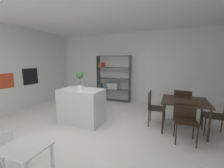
{
  "coord_description": "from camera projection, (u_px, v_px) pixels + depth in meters",
  "views": [
    {
      "loc": [
        1.85,
        -2.83,
        1.7
      ],
      "look_at": [
        0.26,
        0.97,
        1.02
      ],
      "focal_mm": 23.03,
      "sensor_mm": 36.0,
      "label": 1
    }
  ],
  "objects": [
    {
      "name": "dining_chair_near",
      "position": [
        186.0,
        116.0,
        3.04
      ],
      "size": [
        0.47,
        0.44,
        0.89
      ],
      "rotation": [
        0.0,
        0.0,
        0.07
      ],
      "color": "black",
      "rests_on": "ground_plane"
    },
    {
      "name": "kitchen_island",
      "position": [
        82.0,
        106.0,
        3.95
      ],
      "size": [
        1.16,
        0.7,
        0.93
      ],
      "primitive_type": "cube",
      "color": "silver",
      "rests_on": "ground_plane"
    },
    {
      "name": "child_table",
      "position": [
        26.0,
        151.0,
        2.06
      ],
      "size": [
        0.62,
        0.5,
        0.49
      ],
      "color": "silver",
      "rests_on": "ground_plane"
    },
    {
      "name": "dining_chair_island_side",
      "position": [
        153.0,
        105.0,
        3.78
      ],
      "size": [
        0.43,
        0.45,
        0.89
      ],
      "rotation": [
        0.0,
        0.0,
        1.6
      ],
      "color": "black",
      "rests_on": "ground_plane"
    },
    {
      "name": "dining_table",
      "position": [
        185.0,
        103.0,
        3.48
      ],
      "size": [
        1.03,
        0.98,
        0.75
      ],
      "color": "black",
      "rests_on": "ground_plane"
    },
    {
      "name": "built_in_oven",
      "position": [
        30.0,
        76.0,
        5.26
      ],
      "size": [
        0.06,
        0.57,
        0.58
      ],
      "color": "black",
      "rests_on": "ground_plane"
    },
    {
      "name": "dining_chair_window_side",
      "position": [
        220.0,
        114.0,
        3.23
      ],
      "size": [
        0.47,
        0.45,
        0.85
      ],
      "rotation": [
        0.0,
        0.0,
        -1.61
      ],
      "color": "black",
      "rests_on": "ground_plane"
    },
    {
      "name": "potted_plant_on_island",
      "position": [
        80.0,
        79.0,
        3.74
      ],
      "size": [
        0.19,
        0.19,
        0.49
      ],
      "color": "white",
      "rests_on": "kitchen_island"
    },
    {
      "name": "dining_chair_far",
      "position": [
        182.0,
        103.0,
        3.98
      ],
      "size": [
        0.48,
        0.45,
        0.9
      ],
      "rotation": [
        0.0,
        0.0,
        3.02
      ],
      "color": "black",
      "rests_on": "ground_plane"
    },
    {
      "name": "back_partition",
      "position": [
        125.0,
        67.0,
        6.12
      ],
      "size": [
        7.35,
        0.06,
        2.83
      ],
      "primitive_type": "cube",
      "color": "white",
      "rests_on": "ground_plane"
    },
    {
      "name": "open_bookshelf",
      "position": [
        112.0,
        81.0,
        6.12
      ],
      "size": [
        1.46,
        0.3,
        1.9
      ],
      "color": "#4C4C51",
      "rests_on": "ground_plane"
    },
    {
      "name": "child_chair_left",
      "position": [
        6.0,
        149.0,
        2.26
      ],
      "size": [
        0.35,
        0.35,
        0.57
      ],
      "rotation": [
        0.0,
        0.0,
        1.44
      ],
      "color": "white",
      "rests_on": "ground_plane"
    },
    {
      "name": "ceiling_slab",
      "position": [
        84.0,
        6.0,
        3.1
      ],
      "size": [
        7.35,
        6.19,
        0.06
      ],
      "color": "white",
      "rests_on": "ground_plane"
    },
    {
      "name": "ground_plane",
      "position": [
        87.0,
        130.0,
        3.56
      ],
      "size": [
        10.13,
        10.13,
        0.0
      ],
      "primitive_type": "plane",
      "color": "silver"
    }
  ]
}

